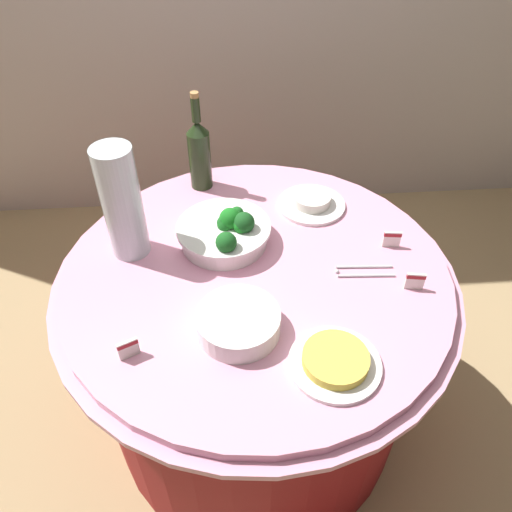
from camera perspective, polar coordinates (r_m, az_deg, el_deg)
ground_plane at (r=2.01m, az=0.00°, el=-16.87°), size 6.00×6.00×0.00m
buffet_table at (r=1.69m, az=0.00°, el=-10.40°), size 1.16×1.16×0.74m
broccoli_bowl at (r=1.48m, az=-3.43°, el=2.80°), size 0.28×0.28×0.12m
plate_stack at (r=1.25m, az=-2.03°, el=-7.61°), size 0.21×0.21×0.06m
wine_bottle at (r=1.69m, az=-6.49°, el=11.65°), size 0.07×0.07×0.34m
decorative_fruit_vase at (r=1.43m, az=-14.93°, el=5.30°), size 0.11×0.11×0.34m
serving_tongs at (r=1.44m, az=12.08°, el=-1.70°), size 0.17×0.05×0.01m
food_plate_fried_egg at (r=1.21m, az=9.02°, el=-11.79°), size 0.22×0.22×0.04m
food_plate_rice at (r=1.65m, az=6.36°, el=6.12°), size 0.22×0.22×0.04m
label_placard_front at (r=1.53m, az=15.27°, el=1.95°), size 0.05×0.01×0.05m
label_placard_mid at (r=1.23m, az=-14.37°, el=-10.14°), size 0.05×0.03×0.05m
label_placard_rear at (r=1.41m, az=17.71°, el=-2.68°), size 0.05×0.02×0.05m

